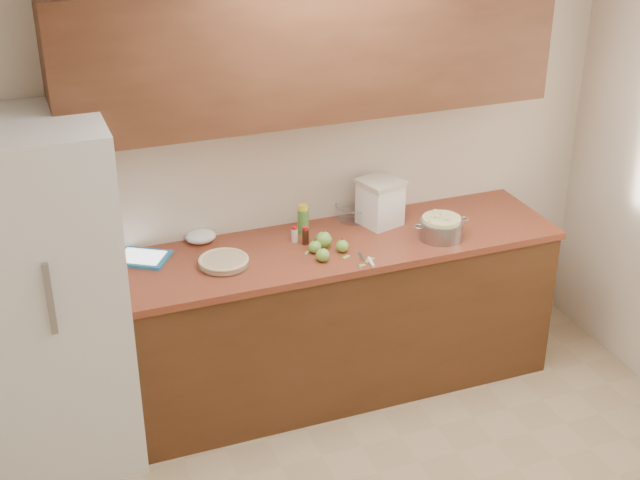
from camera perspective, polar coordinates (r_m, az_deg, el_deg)
name	(u,v)px	position (r m, az deg, el deg)	size (l,w,h in m)	color
room_shell	(462,318)	(3.44, 9.06, -4.94)	(3.60, 3.60, 3.60)	tan
counter_run	(322,318)	(5.01, 0.15, -5.03)	(2.64, 0.68, 0.92)	#4F2B16
upper_cabinets	(312,49)	(4.56, -0.55, 12.14)	(2.60, 0.34, 0.70)	#562F1A
fridge	(48,299)	(4.51, -17.04, -3.66)	(0.70, 0.70, 1.80)	silver
pie	(224,262)	(4.60, -6.18, -1.39)	(0.27, 0.27, 0.04)	silver
colander	(441,228)	(4.89, 7.75, 0.77)	(0.33, 0.24, 0.12)	gray
flour_canister	(380,202)	(4.99, 3.87, 2.46)	(0.26, 0.26, 0.27)	white
tablet	(142,258)	(4.73, -11.35, -1.13)	(0.34, 0.32, 0.02)	teal
paring_knife	(370,261)	(4.61, 3.20, -1.37)	(0.05, 0.20, 0.02)	gray
lemon_bottle	(303,220)	(4.89, -1.08, 1.32)	(0.06, 0.06, 0.17)	#4C8C38
cinnamon_shaker	(294,234)	(4.81, -1.65, 0.37)	(0.04, 0.04, 0.09)	beige
vanilla_bottle	(305,236)	(4.78, -0.94, 0.28)	(0.04, 0.04, 0.10)	black
mixing_bowl	(355,210)	(5.09, 2.26, 1.90)	(0.23, 0.23, 0.09)	silver
paper_towel	(201,236)	(4.85, -7.64, 0.22)	(0.17, 0.14, 0.07)	white
apple_left	(315,247)	(4.69, -0.32, -0.44)	(0.07, 0.07, 0.08)	#6EA73B
apple_center	(324,240)	(4.75, 0.23, 0.02)	(0.09, 0.09, 0.10)	#6EA73B
apple_front	(323,255)	(4.61, 0.18, -0.97)	(0.07, 0.07, 0.08)	#6EA73B
apple_extra	(342,246)	(4.70, 1.44, -0.39)	(0.07, 0.07, 0.08)	#6EA73B
peel_a	(371,258)	(4.66, 3.26, -1.18)	(0.04, 0.02, 0.00)	#88BD5C
peel_b	(307,253)	(4.71, -0.83, -0.81)	(0.04, 0.02, 0.00)	#88BD5C
peel_c	(346,257)	(4.67, 1.68, -1.08)	(0.05, 0.02, 0.00)	#88BD5C
peel_d	(367,261)	(4.63, 3.04, -1.35)	(0.04, 0.02, 0.00)	#88BD5C
peel_e	(359,266)	(4.58, 2.49, -1.68)	(0.03, 0.01, 0.00)	#88BD5C
peel_f	(361,265)	(4.58, 2.65, -1.63)	(0.04, 0.02, 0.00)	#88BD5C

